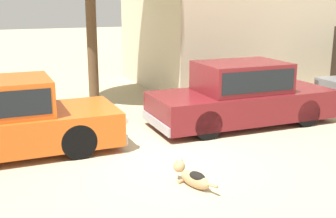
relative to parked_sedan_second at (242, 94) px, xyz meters
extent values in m
plane|color=tan|center=(-2.49, -1.41, -0.74)|extent=(80.00, 80.00, 0.00)
cube|color=#999BA0|center=(-3.21, -0.03, -0.48)|extent=(0.14, 1.69, 0.20)
sphere|color=silver|center=(-3.17, 0.65, -0.11)|extent=(0.20, 0.20, 0.20)
sphere|color=silver|center=(-3.19, -0.71, -0.11)|extent=(0.20, 0.20, 0.20)
cylinder|color=black|center=(-4.09, 0.74, -0.40)|extent=(0.68, 0.21, 0.68)
cylinder|color=black|center=(-4.11, -0.78, -0.40)|extent=(0.68, 0.21, 0.68)
cube|color=maroon|center=(0.01, 0.00, -0.26)|extent=(4.45, 1.85, 0.66)
cube|color=maroon|center=(-0.03, 0.00, 0.42)|extent=(2.07, 1.54, 0.69)
cube|color=black|center=(-0.03, 0.00, 0.43)|extent=(1.90, 1.56, 0.49)
cube|color=#999BA0|center=(2.20, -0.06, -0.48)|extent=(0.17, 1.70, 0.20)
cube|color=#999BA0|center=(-2.17, 0.06, -0.48)|extent=(0.17, 1.70, 0.20)
sphere|color=silver|center=(2.24, 0.62, -0.11)|extent=(0.20, 0.20, 0.20)
sphere|color=silver|center=(2.21, -0.74, -0.11)|extent=(0.20, 0.20, 0.20)
cube|color=red|center=(-2.15, 0.80, -0.09)|extent=(0.04, 0.18, 0.18)
cube|color=red|center=(-2.19, -0.69, -0.09)|extent=(0.04, 0.18, 0.18)
cylinder|color=black|center=(1.36, 0.73, -0.41)|extent=(0.66, 0.22, 0.65)
cylinder|color=black|center=(1.31, -0.80, -0.41)|extent=(0.66, 0.22, 0.65)
cylinder|color=black|center=(-1.29, 0.80, -0.41)|extent=(0.66, 0.22, 0.65)
cylinder|color=black|center=(-1.33, -0.73, -0.41)|extent=(0.66, 0.22, 0.65)
cube|color=#999BA0|center=(2.99, 0.05, -0.48)|extent=(0.23, 1.68, 0.20)
cube|color=red|center=(3.04, 0.79, -0.11)|extent=(0.05, 0.18, 0.18)
cylinder|color=tan|center=(-2.83, -2.59, -0.71)|extent=(0.11, 0.09, 0.06)
cylinder|color=tan|center=(-2.73, -2.56, -0.71)|extent=(0.11, 0.09, 0.06)
ellipsoid|color=tan|center=(-2.70, -2.84, -0.61)|extent=(0.36, 0.64, 0.26)
ellipsoid|color=black|center=(-2.69, -2.89, -0.53)|extent=(0.27, 0.38, 0.15)
sphere|color=tan|center=(-2.81, -2.48, -0.49)|extent=(0.20, 0.20, 0.20)
cone|color=tan|center=(-2.84, -2.38, -0.51)|extent=(0.14, 0.14, 0.11)
cone|color=tan|center=(-2.87, -2.50, -0.40)|extent=(0.09, 0.09, 0.09)
cone|color=tan|center=(-2.75, -2.46, -0.40)|extent=(0.09, 0.09, 0.09)
cylinder|color=tan|center=(-2.59, -3.21, -0.57)|extent=(0.11, 0.22, 0.07)
cylinder|color=brown|center=(-2.84, 3.03, 1.35)|extent=(0.28, 0.28, 4.17)
camera|label=1|loc=(-5.68, -8.57, 2.19)|focal=46.32mm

